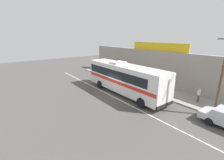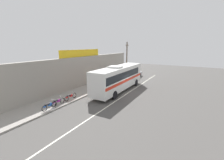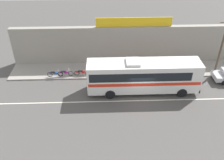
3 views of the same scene
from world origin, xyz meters
The scene contains 13 objects.
ground_plane centered at (0.00, 0.00, 0.00)m, with size 70.00×70.00×0.00m, color #4F4C49.
sidewalk_slab centered at (0.00, 5.20, 0.07)m, with size 30.00×3.60×0.14m, color gray.
storefront_facade centered at (0.00, 7.35, 2.40)m, with size 30.00×0.70×4.80m, color gray.
storefront_billboard centered at (-0.14, 7.35, 5.35)m, with size 9.06×0.12×1.10m, color gold.
road_center_stripe centered at (0.00, -0.80, 0.00)m, with size 30.00×0.14×0.01m, color silver.
intercity_bus centered at (0.21, 0.87, 2.07)m, with size 11.70×2.61×3.78m.
parked_car centered at (10.90, 2.54, 0.74)m, with size 4.49×1.92×1.37m.
utility_pole centered at (9.25, 3.67, 3.79)m, with size 1.60×0.22×7.04m.
motorcycle_orange centered at (-8.34, 3.98, 0.57)m, with size 1.83×0.56×0.94m.
motorcycle_purple centered at (-9.54, 3.85, 0.57)m, with size 1.83×0.56×0.94m.
motorcycle_green centered at (-6.38, 4.02, 0.57)m, with size 1.93×0.56×0.94m.
pedestrian_far_left centered at (11.40, 5.12, 1.06)m, with size 0.30×0.48×1.60m.
pedestrian_by_curb centered at (7.05, 5.26, 1.06)m, with size 0.30×0.48×1.59m.
Camera 2 is at (-19.07, -8.89, 6.54)m, focal length 24.42 mm.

